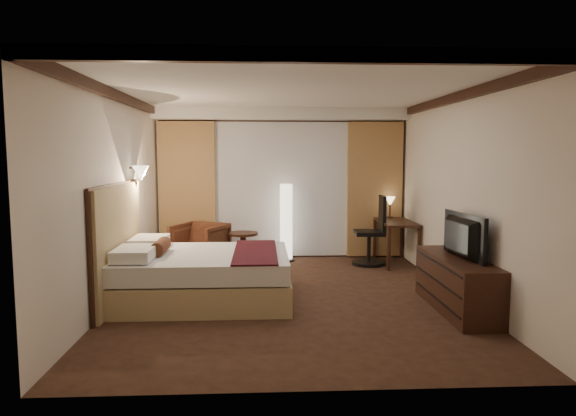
{
  "coord_description": "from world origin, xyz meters",
  "views": [
    {
      "loc": [
        -0.36,
        -6.67,
        1.89
      ],
      "look_at": [
        0.0,
        0.4,
        1.15
      ],
      "focal_mm": 32.0,
      "sensor_mm": 36.0,
      "label": 1
    }
  ],
  "objects": [
    {
      "name": "floor",
      "position": [
        0.0,
        0.0,
        0.0
      ],
      "size": [
        4.5,
        5.5,
        0.01
      ],
      "primitive_type": "cube",
      "color": "#321D13",
      "rests_on": "ground"
    },
    {
      "name": "ceiling",
      "position": [
        0.0,
        0.0,
        2.7
      ],
      "size": [
        4.5,
        5.5,
        0.01
      ],
      "primitive_type": "cube",
      "color": "white",
      "rests_on": "back_wall"
    },
    {
      "name": "back_wall",
      "position": [
        0.0,
        2.75,
        1.35
      ],
      "size": [
        4.5,
        0.02,
        2.7
      ],
      "primitive_type": "cube",
      "color": "beige",
      "rests_on": "floor"
    },
    {
      "name": "left_wall",
      "position": [
        -2.25,
        0.0,
        1.35
      ],
      "size": [
        0.02,
        5.5,
        2.7
      ],
      "primitive_type": "cube",
      "color": "beige",
      "rests_on": "floor"
    },
    {
      "name": "right_wall",
      "position": [
        2.25,
        0.0,
        1.35
      ],
      "size": [
        0.02,
        5.5,
        2.7
      ],
      "primitive_type": "cube",
      "color": "beige",
      "rests_on": "floor"
    },
    {
      "name": "crown_molding",
      "position": [
        0.0,
        0.0,
        2.64
      ],
      "size": [
        4.5,
        5.5,
        0.12
      ],
      "primitive_type": null,
      "color": "black",
      "rests_on": "ceiling"
    },
    {
      "name": "soffit",
      "position": [
        0.0,
        2.5,
        2.6
      ],
      "size": [
        4.5,
        0.5,
        0.2
      ],
      "primitive_type": "cube",
      "color": "white",
      "rests_on": "ceiling"
    },
    {
      "name": "curtain_sheer",
      "position": [
        0.0,
        2.67,
        1.25
      ],
      "size": [
        2.48,
        0.04,
        2.45
      ],
      "primitive_type": "cube",
      "color": "silver",
      "rests_on": "back_wall"
    },
    {
      "name": "curtain_left_drape",
      "position": [
        -1.7,
        2.61,
        1.25
      ],
      "size": [
        1.0,
        0.14,
        2.45
      ],
      "primitive_type": "cube",
      "color": "#AE7A4F",
      "rests_on": "back_wall"
    },
    {
      "name": "curtain_right_drape",
      "position": [
        1.7,
        2.61,
        1.25
      ],
      "size": [
        1.0,
        0.14,
        2.45
      ],
      "primitive_type": "cube",
      "color": "#AE7A4F",
      "rests_on": "back_wall"
    },
    {
      "name": "wall_sconce",
      "position": [
        -2.09,
        0.76,
        1.62
      ],
      "size": [
        0.24,
        0.24,
        0.24
      ],
      "primitive_type": null,
      "color": "white",
      "rests_on": "left_wall"
    },
    {
      "name": "bed",
      "position": [
        -1.1,
        -0.09,
        0.32
      ],
      "size": [
        2.18,
        1.7,
        0.64
      ],
      "primitive_type": null,
      "color": "white",
      "rests_on": "floor"
    },
    {
      "name": "headboard",
      "position": [
        -2.2,
        -0.09,
        0.75
      ],
      "size": [
        0.12,
        2.0,
        1.5
      ],
      "primitive_type": null,
      "color": "tan",
      "rests_on": "floor"
    },
    {
      "name": "armchair",
      "position": [
        -1.42,
        1.99,
        0.4
      ],
      "size": [
        1.02,
        1.0,
        0.81
      ],
      "primitive_type": "imported",
      "rotation": [
        0.0,
        0.0,
        -0.45
      ],
      "color": "#462215",
      "rests_on": "floor"
    },
    {
      "name": "side_table",
      "position": [
        -0.69,
        2.0,
        0.28
      ],
      "size": [
        0.51,
        0.51,
        0.56
      ],
      "primitive_type": null,
      "color": "black",
      "rests_on": "floor"
    },
    {
      "name": "floor_lamp",
      "position": [
        0.07,
        2.33,
        0.69
      ],
      "size": [
        0.29,
        0.29,
        1.38
      ],
      "primitive_type": null,
      "color": "white",
      "rests_on": "floor"
    },
    {
      "name": "desk",
      "position": [
        1.95,
        1.99,
        0.38
      ],
      "size": [
        0.55,
        1.17,
        0.75
      ],
      "primitive_type": null,
      "color": "black",
      "rests_on": "floor"
    },
    {
      "name": "desk_lamp",
      "position": [
        1.95,
        2.42,
        0.92
      ],
      "size": [
        0.18,
        0.18,
        0.34
      ],
      "primitive_type": null,
      "color": "#FFD899",
      "rests_on": "desk"
    },
    {
      "name": "office_chair",
      "position": [
        1.47,
        1.94,
        0.6
      ],
      "size": [
        0.6,
        0.6,
        1.19
      ],
      "primitive_type": null,
      "rotation": [
        0.0,
        0.0,
        -0.05
      ],
      "color": "black",
      "rests_on": "floor"
    },
    {
      "name": "dresser",
      "position": [
        2.0,
        -0.69,
        0.33
      ],
      "size": [
        0.5,
        1.68,
        0.65
      ],
      "primitive_type": null,
      "color": "black",
      "rests_on": "floor"
    },
    {
      "name": "television",
      "position": [
        1.97,
        -0.69,
        0.95
      ],
      "size": [
        0.66,
        1.06,
        0.13
      ],
      "primitive_type": "imported",
      "rotation": [
        0.0,
        0.0,
        1.64
      ],
      "color": "black",
      "rests_on": "dresser"
    }
  ]
}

